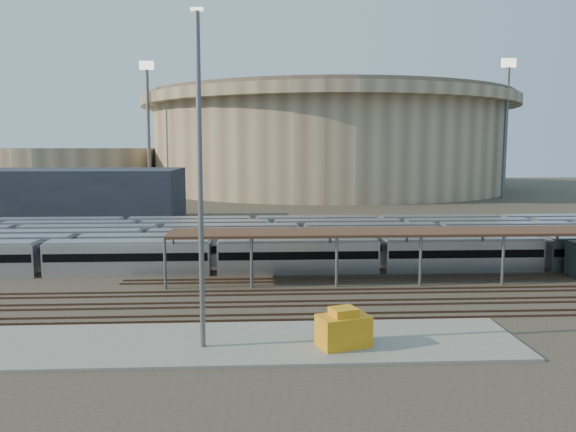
# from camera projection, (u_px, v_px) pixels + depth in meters

# --- Properties ---
(ground) EXTENTS (420.00, 420.00, 0.00)m
(ground) POSITION_uv_depth(u_px,v_px,m) (246.00, 291.00, 55.02)
(ground) COLOR #383026
(ground) RESTS_ON ground
(apron) EXTENTS (50.00, 9.00, 0.20)m
(apron) POSITION_uv_depth(u_px,v_px,m) (171.00, 344.00, 39.88)
(apron) COLOR gray
(apron) RESTS_ON ground
(subway_trains) EXTENTS (122.71, 23.90, 3.60)m
(subway_trains) POSITION_uv_depth(u_px,v_px,m) (263.00, 242.00, 73.25)
(subway_trains) COLOR silver
(subway_trains) RESTS_ON ground
(inspection_shed) EXTENTS (60.30, 6.00, 5.30)m
(inspection_shed) POSITION_uv_depth(u_px,v_px,m) (454.00, 233.00, 59.54)
(inspection_shed) COLOR slate
(inspection_shed) RESTS_ON ground
(empty_tracks) EXTENTS (170.00, 9.62, 0.18)m
(empty_tracks) POSITION_uv_depth(u_px,v_px,m) (244.00, 304.00, 50.05)
(empty_tracks) COLOR #4C3323
(empty_tracks) RESTS_ON ground
(stadium) EXTENTS (124.00, 124.00, 32.50)m
(stadium) POSITION_uv_depth(u_px,v_px,m) (327.00, 141.00, 193.16)
(stadium) COLOR tan
(stadium) RESTS_ON ground
(secondary_arena) EXTENTS (56.00, 56.00, 14.00)m
(secondary_arena) POSITION_uv_depth(u_px,v_px,m) (67.00, 170.00, 179.92)
(secondary_arena) COLOR tan
(secondary_arena) RESTS_ON ground
(service_building) EXTENTS (42.00, 20.00, 10.00)m
(service_building) POSITION_uv_depth(u_px,v_px,m) (68.00, 195.00, 107.12)
(service_building) COLOR #1E232D
(service_building) RESTS_ON ground
(floodlight_0) EXTENTS (4.00, 1.00, 38.40)m
(floodlight_0) POSITION_uv_depth(u_px,v_px,m) (148.00, 125.00, 160.03)
(floodlight_0) COLOR slate
(floodlight_0) RESTS_ON ground
(floodlight_2) EXTENTS (4.00, 1.00, 38.40)m
(floodlight_2) POSITION_uv_depth(u_px,v_px,m) (506.00, 124.00, 155.36)
(floodlight_2) COLOR slate
(floodlight_2) RESTS_ON ground
(floodlight_3) EXTENTS (4.00, 1.00, 38.40)m
(floodlight_3) POSITION_uv_depth(u_px,v_px,m) (228.00, 130.00, 210.65)
(floodlight_3) COLOR slate
(floodlight_3) RESTS_ON ground
(yard_light_pole) EXTENTS (0.82, 0.36, 22.79)m
(yard_light_pole) POSITION_uv_depth(u_px,v_px,m) (200.00, 182.00, 37.70)
(yard_light_pole) COLOR slate
(yard_light_pole) RESTS_ON apron
(yellow_equipment) EXTENTS (4.00, 3.17, 2.18)m
(yellow_equipment) POSITION_uv_depth(u_px,v_px,m) (343.00, 331.00, 39.06)
(yellow_equipment) COLOR orange
(yellow_equipment) RESTS_ON apron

